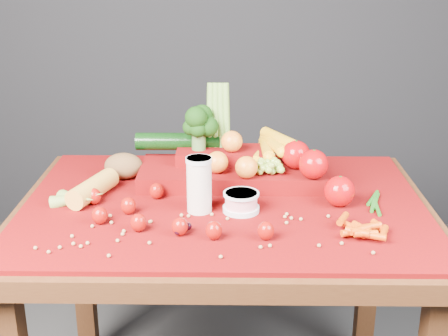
{
  "coord_description": "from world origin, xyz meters",
  "views": [
    {
      "loc": [
        0.02,
        -1.52,
        1.41
      ],
      "look_at": [
        0.0,
        0.02,
        0.85
      ],
      "focal_mm": 50.0,
      "sensor_mm": 36.0,
      "label": 1
    }
  ],
  "objects_px": {
    "table": "(224,238)",
    "yogurt_bowl": "(241,201)",
    "produce_mound": "(240,162)",
    "milk_glass": "(199,183)"
  },
  "relations": [
    {
      "from": "produce_mound",
      "to": "milk_glass",
      "type": "bearing_deg",
      "value": -116.14
    },
    {
      "from": "milk_glass",
      "to": "produce_mound",
      "type": "relative_size",
      "value": 0.24
    },
    {
      "from": "table",
      "to": "yogurt_bowl",
      "type": "relative_size",
      "value": 11.76
    },
    {
      "from": "table",
      "to": "yogurt_bowl",
      "type": "bearing_deg",
      "value": -53.3
    },
    {
      "from": "yogurt_bowl",
      "to": "milk_glass",
      "type": "bearing_deg",
      "value": 179.56
    },
    {
      "from": "table",
      "to": "produce_mound",
      "type": "bearing_deg",
      "value": 74.29
    },
    {
      "from": "table",
      "to": "yogurt_bowl",
      "type": "distance_m",
      "value": 0.15
    },
    {
      "from": "table",
      "to": "yogurt_bowl",
      "type": "height_order",
      "value": "yogurt_bowl"
    },
    {
      "from": "table",
      "to": "produce_mound",
      "type": "height_order",
      "value": "produce_mound"
    },
    {
      "from": "produce_mound",
      "to": "yogurt_bowl",
      "type": "bearing_deg",
      "value": -89.7
    }
  ]
}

